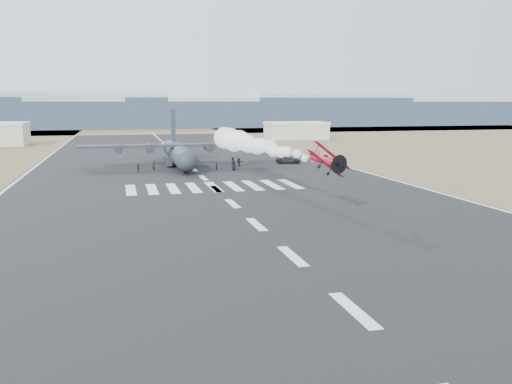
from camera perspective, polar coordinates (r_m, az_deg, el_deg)
name	(u,v)px	position (r m, az deg, el deg)	size (l,w,h in m)	color
ground	(354,310)	(33.84, 10.27, -12.13)	(500.00, 500.00, 0.00)	black
scrub_far	(148,130)	(259.22, -11.26, 6.45)	(500.00, 80.00, 0.00)	brown
runway_markings	(203,178)	(90.42, -5.56, 1.49)	(60.00, 260.00, 0.01)	silver
ridge_seg_c	(9,111)	(293.21, -24.54, 7.77)	(150.00, 50.00, 17.00)	#889DAE
ridge_seg_d	(145,114)	(288.95, -11.62, 8.01)	(150.00, 50.00, 13.00)	#889DAE
ridge_seg_e	(266,112)	(299.06, 1.05, 8.43)	(150.00, 50.00, 15.00)	#889DAE
ridge_seg_f	(375,110)	(322.22, 12.40, 8.46)	(150.00, 50.00, 17.00)	#889DAE
ridge_seg_g	(473,113)	(355.95, 21.89, 7.75)	(150.00, 50.00, 13.00)	#889DAE
hangar_right	(296,130)	(188.40, 4.25, 6.50)	(20.50, 12.50, 5.90)	#B0AC9C
aerobatic_biplane	(326,160)	(58.22, 7.41, 3.36)	(4.81, 5.19, 4.37)	#A50B14
smoke_trail	(240,141)	(82.54, -1.68, 5.35)	(6.18, 32.71, 3.58)	white
transport_aircraft	(178,152)	(108.04, -8.16, 4.22)	(37.90, 31.25, 10.98)	#212932
support_vehicle	(288,160)	(112.09, 3.40, 3.40)	(2.38, 5.15, 1.43)	black
crew_a	(154,166)	(100.19, -10.72, 2.67)	(0.68, 0.56, 1.87)	black
crew_b	(233,162)	(105.79, -2.47, 3.18)	(0.92, 0.56, 1.88)	black
crew_c	(233,163)	(106.28, -2.48, 3.12)	(1.01, 0.47, 1.56)	black
crew_d	(138,168)	(99.52, -12.30, 2.50)	(0.94, 0.48, 1.61)	black
crew_e	(233,165)	(100.48, -2.39, 2.82)	(0.88, 0.54, 1.80)	black
crew_f	(239,162)	(106.93, -1.80, 3.18)	(1.51, 0.49, 1.63)	black
crew_g	(217,166)	(99.58, -4.18, 2.70)	(0.60, 0.49, 1.64)	black
crew_h	(234,166)	(99.96, -2.34, 2.77)	(0.84, 0.52, 1.73)	black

